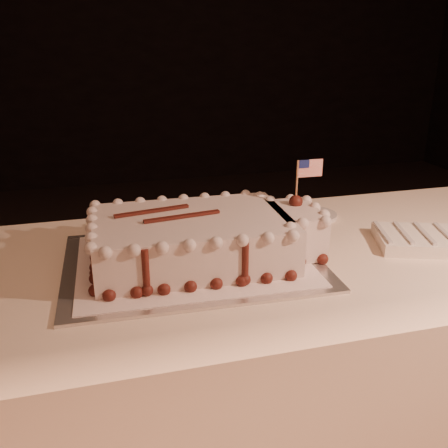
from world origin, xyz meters
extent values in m
cube|color=black|center=(0.00, 4.03, 1.40)|extent=(6.00, 0.05, 2.80)
cube|color=#FFE3C5|center=(0.00, 0.60, 0.38)|extent=(2.40, 0.80, 0.75)
cube|color=silver|center=(-0.22, 0.60, 0.75)|extent=(0.63, 0.48, 0.01)
cube|color=white|center=(-0.22, 0.60, 0.76)|extent=(0.56, 0.44, 0.00)
cube|color=silver|center=(-0.22, 0.60, 0.81)|extent=(0.47, 0.32, 0.11)
cube|color=silver|center=(0.04, 0.60, 0.81)|extent=(0.12, 0.18, 0.11)
sphere|color=#581E16|center=(-0.43, 0.46, 0.77)|extent=(0.03, 0.03, 0.03)
sphere|color=#581E16|center=(-0.37, 0.46, 0.77)|extent=(0.03, 0.03, 0.03)
sphere|color=#581E16|center=(-0.32, 0.45, 0.77)|extent=(0.03, 0.03, 0.03)
sphere|color=#581E16|center=(-0.26, 0.45, 0.77)|extent=(0.03, 0.03, 0.03)
sphere|color=#581E16|center=(-0.20, 0.45, 0.77)|extent=(0.03, 0.03, 0.03)
sphere|color=#581E16|center=(-0.14, 0.45, 0.77)|extent=(0.03, 0.03, 0.03)
sphere|color=#581E16|center=(-0.09, 0.45, 0.77)|extent=(0.03, 0.03, 0.03)
sphere|color=#581E16|center=(-0.03, 0.44, 0.77)|extent=(0.03, 0.03, 0.03)
sphere|color=#581E16|center=(-0.02, 0.49, 0.77)|extent=(0.03, 0.03, 0.03)
sphere|color=#581E16|center=(0.02, 0.51, 0.77)|extent=(0.03, 0.03, 0.03)
sphere|color=#581E16|center=(0.08, 0.51, 0.77)|extent=(0.03, 0.03, 0.03)
sphere|color=#581E16|center=(0.10, 0.55, 0.77)|extent=(0.03, 0.03, 0.03)
sphere|color=#581E16|center=(0.10, 0.60, 0.77)|extent=(0.03, 0.03, 0.03)
sphere|color=#581E16|center=(0.10, 0.66, 0.77)|extent=(0.03, 0.03, 0.03)
sphere|color=#581E16|center=(0.06, 0.68, 0.77)|extent=(0.03, 0.03, 0.03)
sphere|color=#581E16|center=(0.01, 0.68, 0.77)|extent=(0.03, 0.03, 0.03)
sphere|color=#581E16|center=(-0.01, 0.73, 0.77)|extent=(0.03, 0.03, 0.03)
sphere|color=#581E16|center=(-0.04, 0.75, 0.77)|extent=(0.03, 0.03, 0.03)
sphere|color=#581E16|center=(-0.10, 0.75, 0.77)|extent=(0.03, 0.03, 0.03)
sphere|color=#581E16|center=(-0.15, 0.76, 0.77)|extent=(0.03, 0.03, 0.03)
sphere|color=#581E16|center=(-0.21, 0.76, 0.77)|extent=(0.03, 0.03, 0.03)
sphere|color=#581E16|center=(-0.27, 0.76, 0.77)|extent=(0.03, 0.03, 0.03)
sphere|color=#581E16|center=(-0.33, 0.76, 0.77)|extent=(0.03, 0.03, 0.03)
sphere|color=#581E16|center=(-0.38, 0.76, 0.77)|extent=(0.03, 0.03, 0.03)
sphere|color=#581E16|center=(-0.44, 0.77, 0.77)|extent=(0.03, 0.03, 0.03)
sphere|color=#581E16|center=(-0.45, 0.72, 0.77)|extent=(0.03, 0.03, 0.03)
sphere|color=#581E16|center=(-0.45, 0.66, 0.77)|extent=(0.03, 0.03, 0.03)
sphere|color=#581E16|center=(-0.45, 0.60, 0.77)|extent=(0.03, 0.03, 0.03)
sphere|color=#581E16|center=(-0.45, 0.55, 0.77)|extent=(0.03, 0.03, 0.03)
sphere|color=#581E16|center=(-0.46, 0.49, 0.77)|extent=(0.03, 0.03, 0.03)
sphere|color=silver|center=(-0.43, 0.46, 0.87)|extent=(0.03, 0.03, 0.03)
sphere|color=silver|center=(-0.37, 0.46, 0.87)|extent=(0.03, 0.03, 0.03)
sphere|color=silver|center=(-0.32, 0.45, 0.87)|extent=(0.03, 0.03, 0.03)
sphere|color=silver|center=(-0.26, 0.45, 0.87)|extent=(0.03, 0.03, 0.03)
sphere|color=silver|center=(-0.20, 0.45, 0.87)|extent=(0.03, 0.03, 0.03)
sphere|color=silver|center=(-0.14, 0.45, 0.87)|extent=(0.03, 0.03, 0.03)
sphere|color=silver|center=(-0.09, 0.45, 0.87)|extent=(0.03, 0.03, 0.03)
sphere|color=silver|center=(-0.03, 0.44, 0.87)|extent=(0.03, 0.03, 0.03)
sphere|color=silver|center=(-0.02, 0.49, 0.87)|extent=(0.03, 0.03, 0.03)
sphere|color=silver|center=(0.02, 0.51, 0.87)|extent=(0.03, 0.03, 0.03)
sphere|color=silver|center=(0.08, 0.51, 0.87)|extent=(0.03, 0.03, 0.03)
sphere|color=silver|center=(0.10, 0.55, 0.87)|extent=(0.03, 0.03, 0.03)
sphere|color=silver|center=(0.10, 0.60, 0.87)|extent=(0.03, 0.03, 0.03)
sphere|color=silver|center=(0.10, 0.66, 0.87)|extent=(0.03, 0.03, 0.03)
sphere|color=silver|center=(0.06, 0.68, 0.87)|extent=(0.03, 0.03, 0.03)
sphere|color=silver|center=(0.01, 0.68, 0.87)|extent=(0.03, 0.03, 0.03)
sphere|color=silver|center=(-0.01, 0.73, 0.87)|extent=(0.03, 0.03, 0.03)
sphere|color=silver|center=(-0.04, 0.75, 0.87)|extent=(0.03, 0.03, 0.03)
sphere|color=silver|center=(-0.10, 0.75, 0.87)|extent=(0.03, 0.03, 0.03)
sphere|color=silver|center=(-0.15, 0.76, 0.87)|extent=(0.03, 0.03, 0.03)
sphere|color=silver|center=(-0.21, 0.76, 0.87)|extent=(0.03, 0.03, 0.03)
sphere|color=silver|center=(-0.27, 0.76, 0.87)|extent=(0.03, 0.03, 0.03)
sphere|color=silver|center=(-0.33, 0.76, 0.87)|extent=(0.03, 0.03, 0.03)
sphere|color=silver|center=(-0.38, 0.76, 0.87)|extent=(0.03, 0.03, 0.03)
sphere|color=silver|center=(-0.44, 0.77, 0.87)|extent=(0.03, 0.03, 0.03)
sphere|color=silver|center=(-0.45, 0.72, 0.87)|extent=(0.03, 0.03, 0.03)
sphere|color=silver|center=(-0.45, 0.66, 0.87)|extent=(0.03, 0.03, 0.03)
sphere|color=silver|center=(-0.45, 0.60, 0.87)|extent=(0.03, 0.03, 0.03)
sphere|color=silver|center=(-0.45, 0.55, 0.87)|extent=(0.03, 0.03, 0.03)
sphere|color=silver|center=(-0.46, 0.49, 0.87)|extent=(0.03, 0.03, 0.03)
cylinder|color=#581E16|center=(-0.35, 0.46, 0.81)|extent=(0.02, 0.02, 0.10)
sphere|color=#581E16|center=(-0.35, 0.46, 0.77)|extent=(0.03, 0.03, 0.03)
cylinder|color=#581E16|center=(-0.14, 0.45, 0.81)|extent=(0.02, 0.02, 0.10)
sphere|color=#581E16|center=(-0.14, 0.45, 0.77)|extent=(0.03, 0.03, 0.03)
cylinder|color=#581E16|center=(0.01, 0.51, 0.81)|extent=(0.02, 0.02, 0.10)
sphere|color=#581E16|center=(0.01, 0.51, 0.77)|extent=(0.03, 0.03, 0.03)
cylinder|color=#581E16|center=(0.10, 0.64, 0.81)|extent=(0.02, 0.02, 0.10)
sphere|color=#581E16|center=(0.10, 0.64, 0.77)|extent=(0.03, 0.03, 0.03)
cylinder|color=#581E16|center=(-0.01, 0.75, 0.81)|extent=(0.02, 0.02, 0.10)
sphere|color=#581E16|center=(-0.01, 0.75, 0.77)|extent=(0.03, 0.03, 0.03)
cylinder|color=#581E16|center=(-0.22, 0.76, 0.81)|extent=(0.02, 0.02, 0.10)
sphere|color=#581E16|center=(-0.22, 0.76, 0.77)|extent=(0.03, 0.03, 0.03)
cylinder|color=#581E16|center=(-0.43, 0.77, 0.81)|extent=(0.02, 0.02, 0.10)
sphere|color=#581E16|center=(-0.43, 0.77, 0.77)|extent=(0.03, 0.03, 0.03)
cylinder|color=#581E16|center=(-0.45, 0.57, 0.81)|extent=(0.02, 0.02, 0.10)
sphere|color=#581E16|center=(-0.45, 0.57, 0.77)|extent=(0.03, 0.03, 0.03)
cube|color=#581E16|center=(-0.31, 0.66, 0.87)|extent=(0.19, 0.05, 0.01)
cube|color=#581E16|center=(-0.24, 0.61, 0.87)|extent=(0.19, 0.04, 0.01)
sphere|color=#581E16|center=(0.05, 0.63, 0.88)|extent=(0.04, 0.04, 0.04)
cylinder|color=#BC7C50|center=(0.05, 0.63, 0.92)|extent=(0.00, 0.00, 0.13)
cube|color=red|center=(0.09, 0.63, 0.96)|extent=(0.06, 0.01, 0.04)
cube|color=navy|center=(0.07, 0.63, 0.98)|extent=(0.03, 0.01, 0.02)
cube|color=white|center=(0.39, 0.55, 0.77)|extent=(0.28, 0.24, 0.03)
cube|color=silver|center=(0.29, 0.59, 0.79)|extent=(0.05, 0.15, 0.01)
cube|color=silver|center=(0.34, 0.57, 0.79)|extent=(0.05, 0.15, 0.01)
cube|color=silver|center=(0.39, 0.55, 0.79)|extent=(0.05, 0.15, 0.01)
cube|color=silver|center=(0.44, 0.53, 0.79)|extent=(0.05, 0.15, 0.01)
cylinder|color=silver|center=(0.21, 0.83, 0.76)|extent=(0.14, 0.14, 0.01)
camera|label=1|loc=(-0.44, -0.49, 1.28)|focal=40.00mm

